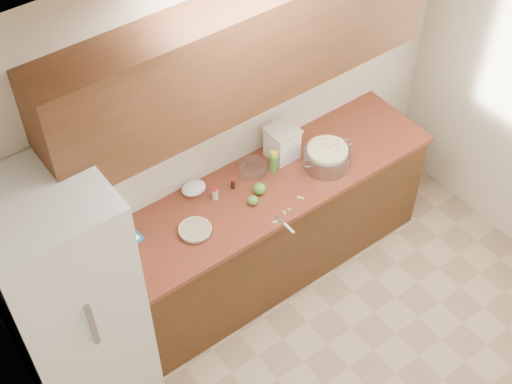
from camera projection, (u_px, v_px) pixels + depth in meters
room_shell at (430, 304)px, 3.71m from camera, size 3.60×3.60×3.60m
counter_run at (260, 233)px, 5.13m from camera, size 2.64×0.68×0.92m
upper_cabinets at (245, 52)px, 4.13m from camera, size 2.60×0.34×0.70m
fridge at (69, 301)px, 4.20m from camera, size 0.70×0.70×1.80m
pie at (195, 230)px, 4.52m from camera, size 0.22×0.22×0.04m
colander at (327, 157)px, 4.90m from camera, size 0.42×0.32×0.16m
flour_canister at (282, 142)px, 4.92m from camera, size 0.21×0.21×0.25m
tablet at (119, 241)px, 4.47m from camera, size 0.28×0.23×0.02m
paring_knife at (288, 227)px, 4.55m from camera, size 0.02×0.20×0.02m
lemon_bottle at (274, 162)px, 4.86m from camera, size 0.06×0.06×0.17m
cinnamon_shaker at (215, 194)px, 4.70m from camera, size 0.04×0.04×0.10m
vanilla_bottle at (233, 184)px, 4.77m from camera, size 0.03×0.03×0.08m
mixing_bowl at (253, 168)px, 4.87m from camera, size 0.20×0.20×0.07m
paper_towel at (194, 188)px, 4.75m from camera, size 0.18×0.15×0.07m
apple_left at (253, 200)px, 4.68m from camera, size 0.07×0.07×0.08m
apple_center at (260, 189)px, 4.74m from camera, size 0.09×0.09×0.10m
peel_a at (284, 212)px, 4.65m from camera, size 0.02×0.04×0.00m
peel_b at (275, 222)px, 4.59m from camera, size 0.04×0.03×0.00m
peel_c at (289, 209)px, 4.67m from camera, size 0.02×0.03×0.00m
peel_d at (301, 198)px, 4.74m from camera, size 0.05×0.05×0.00m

